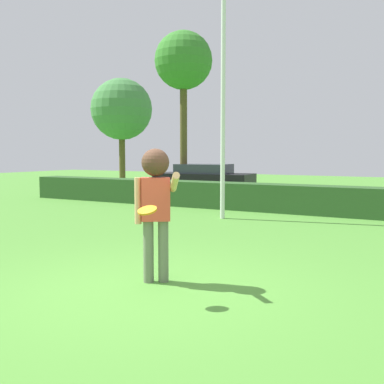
# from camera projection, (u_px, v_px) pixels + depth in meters

# --- Properties ---
(ground_plane) EXTENTS (60.00, 60.00, 0.00)m
(ground_plane) POSITION_uv_depth(u_px,v_px,m) (149.00, 290.00, 5.90)
(ground_plane) COLOR #4B8A32
(person) EXTENTS (0.80, 0.57, 1.81)m
(person) POSITION_uv_depth(u_px,v_px,m) (156.00, 195.00, 6.15)
(person) COLOR #687459
(person) RESTS_ON ground
(frisbee) EXTENTS (0.23, 0.22, 0.10)m
(frisbee) POSITION_uv_depth(u_px,v_px,m) (147.00, 210.00, 5.34)
(frisbee) COLOR orange
(lamppost) EXTENTS (0.24, 0.24, 6.44)m
(lamppost) POSITION_uv_depth(u_px,v_px,m) (223.00, 83.00, 11.95)
(lamppost) COLOR silver
(lamppost) RESTS_ON ground
(hedge_row) EXTENTS (21.03, 0.90, 0.81)m
(hedge_row) POSITION_uv_depth(u_px,v_px,m) (315.00, 200.00, 13.08)
(hedge_row) COLOR #284E21
(hedge_row) RESTS_ON ground
(parked_car_black) EXTENTS (4.33, 2.09, 1.25)m
(parked_car_black) POSITION_uv_depth(u_px,v_px,m) (204.00, 177.00, 19.89)
(parked_car_black) COLOR black
(parked_car_black) RESTS_ON ground
(willow_tree) EXTENTS (3.67, 3.67, 6.16)m
(willow_tree) POSITION_uv_depth(u_px,v_px,m) (122.00, 110.00, 27.60)
(willow_tree) COLOR brown
(willow_tree) RESTS_ON ground
(birch_tree) EXTENTS (2.48, 2.48, 6.91)m
(birch_tree) POSITION_uv_depth(u_px,v_px,m) (183.00, 63.00, 19.68)
(birch_tree) COLOR brown
(birch_tree) RESTS_ON ground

